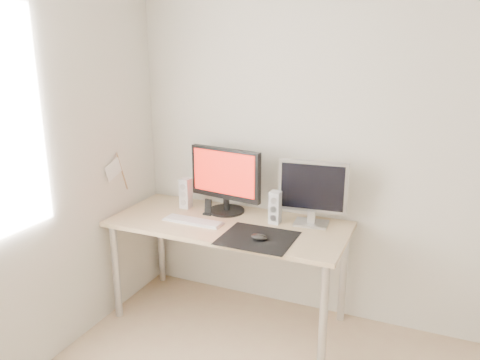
% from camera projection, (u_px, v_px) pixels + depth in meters
% --- Properties ---
extents(wall_back, '(3.50, 0.00, 3.50)m').
position_uv_depth(wall_back, '(384.00, 148.00, 2.99)').
color(wall_back, silver).
rests_on(wall_back, ground).
extents(mousepad, '(0.45, 0.40, 0.00)m').
position_uv_depth(mousepad, '(258.00, 238.00, 2.89)').
color(mousepad, black).
rests_on(mousepad, desk).
extents(mouse, '(0.11, 0.06, 0.04)m').
position_uv_depth(mouse, '(259.00, 237.00, 2.85)').
color(mouse, black).
rests_on(mouse, mousepad).
extents(desk, '(1.60, 0.70, 0.73)m').
position_uv_depth(desk, '(228.00, 233.00, 3.18)').
color(desk, '#D1B587').
rests_on(desk, ground).
extents(main_monitor, '(0.55, 0.30, 0.47)m').
position_uv_depth(main_monitor, '(225.00, 178.00, 3.28)').
color(main_monitor, black).
rests_on(main_monitor, desk).
extents(second_monitor, '(0.45, 0.18, 0.43)m').
position_uv_depth(second_monitor, '(313.00, 190.00, 3.05)').
color(second_monitor, '#B8B8BA').
rests_on(second_monitor, desk).
extents(speaker_left, '(0.07, 0.09, 0.22)m').
position_uv_depth(speaker_left, '(186.00, 193.00, 3.42)').
color(speaker_left, silver).
rests_on(speaker_left, desk).
extents(speaker_right, '(0.07, 0.09, 0.22)m').
position_uv_depth(speaker_right, '(275.00, 207.00, 3.11)').
color(speaker_right, silver).
rests_on(speaker_right, desk).
extents(keyboard, '(0.42, 0.13, 0.02)m').
position_uv_depth(keyboard, '(193.00, 221.00, 3.16)').
color(keyboard, silver).
rests_on(keyboard, desk).
extents(phone_dock, '(0.06, 0.05, 0.11)m').
position_uv_depth(phone_dock, '(208.00, 210.00, 3.29)').
color(phone_dock, black).
rests_on(phone_dock, desk).
extents(pennant, '(0.01, 0.23, 0.29)m').
position_uv_depth(pennant, '(116.00, 170.00, 3.24)').
color(pennant, '#A57F54').
rests_on(pennant, wall_left).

